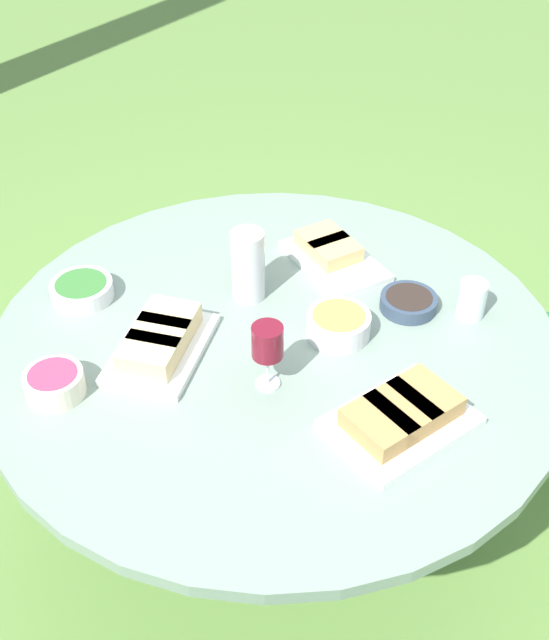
{
  "coord_description": "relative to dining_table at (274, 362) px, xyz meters",
  "views": [
    {
      "loc": [
        -1.52,
        -0.34,
        2.07
      ],
      "look_at": [
        0.0,
        0.0,
        0.8
      ],
      "focal_mm": 45.0,
      "sensor_mm": 36.0,
      "label": 1
    }
  ],
  "objects": [
    {
      "name": "bowl_salad",
      "position": [
        0.05,
        0.55,
        0.11
      ],
      "size": [
        0.17,
        0.17,
        0.05
      ],
      "color": "silver",
      "rests_on": "dining_table"
    },
    {
      "name": "ground_plane",
      "position": [
        0.0,
        0.0,
        -0.66
      ],
      "size": [
        40.0,
        40.0,
        0.0
      ],
      "primitive_type": "plane",
      "color": "#668E42"
    },
    {
      "name": "bowl_dip_red",
      "position": [
        -0.31,
        0.46,
        0.12
      ],
      "size": [
        0.14,
        0.14,
        0.06
      ],
      "color": "beige",
      "rests_on": "dining_table"
    },
    {
      "name": "bowl_fries",
      "position": [
        0.05,
        -0.16,
        0.12
      ],
      "size": [
        0.16,
        0.16,
        0.06
      ],
      "color": "silver",
      "rests_on": "dining_table"
    },
    {
      "name": "bowl_olives",
      "position": [
        0.2,
        -0.32,
        0.1
      ],
      "size": [
        0.15,
        0.15,
        0.04
      ],
      "color": "#334256",
      "rests_on": "dining_table"
    },
    {
      "name": "platter_sandwich_side",
      "position": [
        0.37,
        -0.08,
        0.11
      ],
      "size": [
        0.36,
        0.35,
        0.06
      ],
      "color": "white",
      "rests_on": "dining_table"
    },
    {
      "name": "water_pitcher",
      "position": [
        0.16,
        0.11,
        0.18
      ],
      "size": [
        0.1,
        0.09,
        0.2
      ],
      "color": "silver",
      "rests_on": "dining_table"
    },
    {
      "name": "platter_charcuterie",
      "position": [
        -0.23,
        -0.34,
        0.11
      ],
      "size": [
        0.39,
        0.38,
        0.07
      ],
      "color": "white",
      "rests_on": "dining_table"
    },
    {
      "name": "cup_water_near",
      "position": [
        0.21,
        -0.48,
        0.13
      ],
      "size": [
        0.07,
        0.07,
        0.1
      ],
      "color": "silver",
      "rests_on": "dining_table"
    },
    {
      "name": "platter_bread_main",
      "position": [
        -0.11,
        0.26,
        0.12
      ],
      "size": [
        0.33,
        0.22,
        0.08
      ],
      "color": "white",
      "rests_on": "dining_table"
    },
    {
      "name": "dining_table",
      "position": [
        0.0,
        0.0,
        0.0
      ],
      "size": [
        1.46,
        1.46,
        0.74
      ],
      "color": "#4C4C51",
      "rests_on": "ground_plane"
    },
    {
      "name": "wine_glass",
      "position": [
        -0.17,
        -0.02,
        0.21
      ],
      "size": [
        0.07,
        0.07,
        0.18
      ],
      "color": "silver",
      "rests_on": "dining_table"
    }
  ]
}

